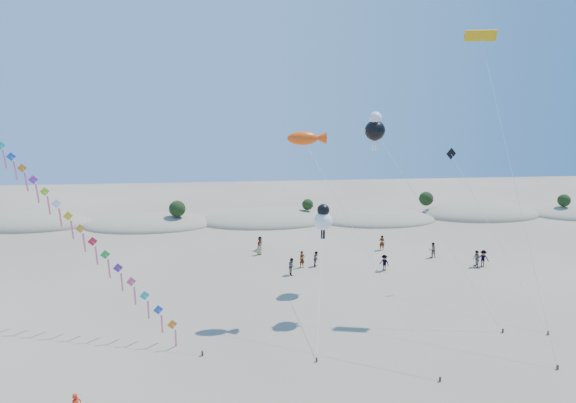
# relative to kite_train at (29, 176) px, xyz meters

# --- Properties ---
(dune_ridge) EXTENTS (145.30, 11.49, 5.57)m
(dune_ridge) POSITION_rel_kite_train_xyz_m (20.71, 27.64, -10.91)
(dune_ridge) COLOR gray
(dune_ridge) RESTS_ON ground
(kite_train) EXTENTS (25.64, 16.32, 21.52)m
(kite_train) POSITION_rel_kite_train_xyz_m (0.00, 0.00, 0.00)
(kite_train) COLOR #3F2D1E
(kite_train) RESTS_ON ground
(fish_kite) EXTENTS (8.22, 12.03, 14.40)m
(fish_kite) POSITION_rel_kite_train_xyz_m (21.32, -1.67, 2.81)
(fish_kite) COLOR #3F2D1E
(fish_kite) RESTS_ON ground
(cartoon_kite_low) EXTENTS (3.36, 13.26, 7.84)m
(cartoon_kite_low) POSITION_rel_kite_train_xyz_m (23.36, 2.25, -4.52)
(cartoon_kite_low) COLOR #3F2D1E
(cartoon_kite_low) RESTS_ON ground
(cartoon_kite_high) EXTENTS (9.39, 7.27, 15.87)m
(cartoon_kite_high) POSITION_rel_kite_train_xyz_m (26.79, -1.10, 3.54)
(cartoon_kite_high) COLOR #3F2D1E
(cartoon_kite_high) RESTS_ON ground
(parafoil_kite) EXTENTS (2.49, 13.01, 22.19)m
(parafoil_kite) POSITION_rel_kite_train_xyz_m (35.36, -0.32, 10.35)
(parafoil_kite) COLOR #3F2D1E
(parafoil_kite) RESTS_ON ground
(dark_kite) EXTENTS (3.71, 11.48, 12.57)m
(dark_kite) POSITION_rel_kite_train_xyz_m (35.91, 0.15, -2.15)
(dark_kite) COLOR #3F2D1E
(dark_kite) RESTS_ON ground
(beachgoers) EXTENTS (23.74, 9.48, 1.74)m
(beachgoers) POSITION_rel_kite_train_xyz_m (29.34, 8.75, -10.19)
(beachgoers) COLOR slate
(beachgoers) RESTS_ON ground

